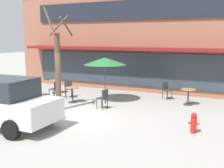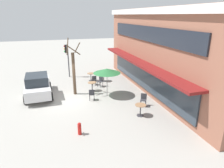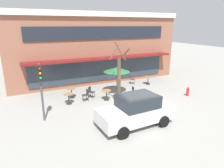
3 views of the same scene
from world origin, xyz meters
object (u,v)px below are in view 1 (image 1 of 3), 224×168
object	(u,v)px
parked_sedan	(2,102)
cafe_table_streetside	(35,87)
cafe_table_by_tree	(56,84)
cafe_table_mid_patio	(72,92)
cafe_chair_1	(103,97)
street_tree	(58,67)
cafe_chair_2	(68,88)
fire_hydrant	(194,123)
patio_umbrella_green_folded	(105,61)
cafe_chair_0	(55,88)
cafe_table_near_wall	(188,94)
cafe_chair_3	(166,89)

from	to	relation	value
parked_sedan	cafe_table_streetside	bearing A→B (deg)	118.90
cafe_table_by_tree	parked_sedan	world-z (taller)	parked_sedan
cafe_table_mid_patio	parked_sedan	distance (m)	4.27
cafe_chair_1	street_tree	world-z (taller)	street_tree
cafe_chair_2	fire_hydrant	size ratio (longest dim) A/B	1.26
parked_sedan	street_tree	distance (m)	3.00
cafe_table_mid_patio	parked_sedan	size ratio (longest dim) A/B	0.18
cafe_table_streetside	cafe_chair_1	xyz separation A→B (m)	(4.67, -0.87, 0.01)
patio_umbrella_green_folded	cafe_chair_0	distance (m)	3.17
cafe_table_near_wall	cafe_chair_2	xyz separation A→B (m)	(-6.10, -1.07, 0.01)
cafe_table_streetside	street_tree	size ratio (longest dim) A/B	0.17
cafe_chair_3	cafe_table_streetside	bearing A→B (deg)	-160.25
cafe_table_by_tree	fire_hydrant	size ratio (longest dim) A/B	1.08
cafe_chair_0	cafe_chair_1	distance (m)	3.48
cafe_table_near_wall	parked_sedan	world-z (taller)	parked_sedan
cafe_table_near_wall	parked_sedan	bearing A→B (deg)	-130.40
cafe_chair_0	cafe_chair_2	distance (m)	0.71
cafe_table_mid_patio	cafe_chair_3	size ratio (longest dim) A/B	0.85
cafe_chair_0	street_tree	distance (m)	2.92
fire_hydrant	cafe_table_near_wall	bearing A→B (deg)	103.63
fire_hydrant	parked_sedan	bearing A→B (deg)	-160.01
cafe_chair_3	cafe_chair_1	bearing A→B (deg)	-121.28
cafe_table_mid_patio	patio_umbrella_green_folded	size ratio (longest dim) A/B	0.35
cafe_chair_1	parked_sedan	bearing A→B (deg)	-118.41
cafe_table_by_tree	cafe_chair_0	world-z (taller)	cafe_chair_0
fire_hydrant	cafe_chair_2	bearing A→B (deg)	157.63
cafe_chair_1	cafe_chair_2	world-z (taller)	same
patio_umbrella_green_folded	cafe_chair_3	xyz separation A→B (m)	(2.59, 1.91, -1.50)
cafe_table_mid_patio	cafe_chair_1	world-z (taller)	cafe_chair_1
cafe_table_near_wall	cafe_chair_0	bearing A→B (deg)	-166.88
cafe_table_near_wall	cafe_chair_1	size ratio (longest dim) A/B	0.85
cafe_table_streetside	patio_umbrella_green_folded	world-z (taller)	patio_umbrella_green_folded
cafe_table_streetside	cafe_chair_2	xyz separation A→B (m)	(1.84, 0.49, 0.01)
cafe_table_by_tree	cafe_chair_2	world-z (taller)	cafe_chair_2
cafe_table_streetside	cafe_chair_2	bearing A→B (deg)	15.05
cafe_table_mid_patio	parked_sedan	world-z (taller)	parked_sedan
cafe_table_by_tree	cafe_chair_3	world-z (taller)	cafe_chair_3
cafe_table_mid_patio	cafe_chair_2	world-z (taller)	cafe_chair_2
cafe_chair_3	patio_umbrella_green_folded	bearing A→B (deg)	-143.66
cafe_chair_0	cafe_chair_3	distance (m)	5.85
cafe_table_by_tree	street_tree	size ratio (longest dim) A/B	0.17
cafe_chair_0	cafe_chair_2	world-z (taller)	same
cafe_table_mid_patio	cafe_table_by_tree	bearing A→B (deg)	144.59
cafe_table_mid_patio	cafe_chair_0	bearing A→B (deg)	161.77
cafe_chair_0	parked_sedan	xyz separation A→B (m)	(1.29, -4.73, 0.35)
cafe_table_mid_patio	fire_hydrant	xyz separation A→B (m)	(6.17, -1.96, -0.16)
cafe_table_near_wall	cafe_table_streetside	xyz separation A→B (m)	(-7.93, -1.57, 0.00)
cafe_chair_1	fire_hydrant	size ratio (longest dim) A/B	1.26
cafe_table_streetside	cafe_chair_1	bearing A→B (deg)	-10.58
cafe_table_near_wall	street_tree	size ratio (longest dim) A/B	0.17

